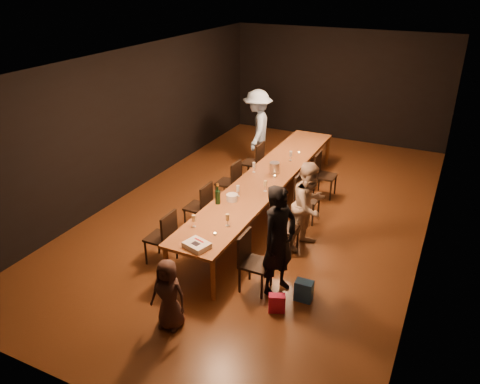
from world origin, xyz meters
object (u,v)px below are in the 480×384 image
at_px(birthday_cake, 197,245).
at_px(champagne_bottle, 218,194).
at_px(plate_stack, 232,197).
at_px(woman_tan, 309,206).
at_px(chair_left_0, 160,237).
at_px(ice_bucket, 274,168).
at_px(woman_birthday, 279,241).
at_px(chair_right_0, 256,263).
at_px(chair_right_2, 307,198).
at_px(child, 169,294).
at_px(chair_left_1, 198,206).
at_px(chair_left_2, 228,182).
at_px(table, 266,179).
at_px(chair_left_3, 252,162).
at_px(man_blue, 257,129).
at_px(chair_right_1, 285,227).
at_px(chair_right_3, 326,175).

relative_size(birthday_cake, champagne_bottle, 1.10).
bearing_deg(plate_stack, woman_tan, 14.58).
height_order(chair_left_0, ice_bucket, ice_bucket).
bearing_deg(woman_birthday, chair_right_0, 134.39).
height_order(chair_right_2, woman_birthday, woman_birthday).
height_order(woman_birthday, child, woman_birthday).
relative_size(chair_left_1, woman_birthday, 0.54).
xyz_separation_m(chair_left_2, champagne_bottle, (0.55, -1.43, 0.47)).
distance_m(woman_birthday, woman_tan, 1.40).
xyz_separation_m(table, chair_left_1, (-0.85, -1.20, -0.24)).
xyz_separation_m(table, birthday_cake, (0.09, -2.79, 0.09)).
xyz_separation_m(chair_left_3, man_blue, (-0.30, 0.95, 0.47)).
xyz_separation_m(chair_left_3, birthday_cake, (0.94, -3.99, 0.33)).
bearing_deg(champagne_bottle, chair_right_2, 51.01).
relative_size(chair_right_2, birthday_cake, 2.24).
distance_m(child, birthday_cake, 0.89).
height_order(chair_right_0, child, child).
height_order(chair_right_1, chair_left_0, same).
relative_size(chair_left_0, plate_stack, 4.56).
height_order(chair_left_0, man_blue, man_blue).
height_order(chair_left_2, birthday_cake, chair_left_2).
bearing_deg(table, chair_right_0, -70.50).
bearing_deg(table, woman_tan, -37.30).
distance_m(chair_left_2, plate_stack, 1.45).
bearing_deg(birthday_cake, chair_right_1, 80.37).
xyz_separation_m(chair_left_0, champagne_bottle, (0.55, 0.97, 0.47)).
relative_size(chair_right_3, champagne_bottle, 2.46).
height_order(man_blue, champagne_bottle, man_blue).
bearing_deg(woman_birthday, chair_left_3, 51.20).
bearing_deg(chair_right_3, ice_bucket, -39.15).
bearing_deg(chair_right_0, man_blue, -156.25).
bearing_deg(birthday_cake, chair_right_0, 43.19).
xyz_separation_m(woman_birthday, champagne_bottle, (-1.45, 0.85, 0.08)).
xyz_separation_m(chair_right_2, woman_tan, (0.30, -0.88, 0.31)).
height_order(chair_right_1, chair_left_3, same).
distance_m(chair_right_1, champagne_bottle, 1.27).
bearing_deg(ice_bucket, chair_left_1, -122.52).
bearing_deg(man_blue, plate_stack, -1.03).
height_order(table, chair_left_0, chair_left_0).
xyz_separation_m(table, ice_bucket, (0.07, 0.24, 0.16)).
distance_m(chair_right_2, ice_bucket, 0.91).
xyz_separation_m(chair_right_3, woman_tan, (0.30, -2.08, 0.31)).
xyz_separation_m(child, champagne_bottle, (-0.44, 2.21, 0.42)).
bearing_deg(chair_right_3, table, -35.31).
distance_m(chair_right_2, woman_birthday, 2.32).
relative_size(chair_right_0, chair_right_3, 1.00).
distance_m(table, champagne_bottle, 1.48).
xyz_separation_m(chair_right_3, ice_bucket, (-0.78, -0.96, 0.39)).
height_order(chair_left_0, child, child).
xyz_separation_m(chair_left_1, ice_bucket, (0.92, 1.44, 0.39)).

